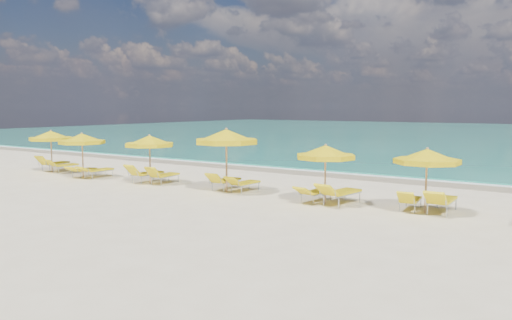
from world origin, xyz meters
The scene contains 23 objects.
ground_plane centered at (0.00, 0.00, 0.00)m, with size 120.00×120.00×0.00m, color beige.
ocean centered at (0.00, 48.00, 0.00)m, with size 120.00×80.00×0.30m, color #168069.
wet_sand_band centered at (0.00, 7.40, 0.00)m, with size 120.00×2.60×0.01m, color tan.
foam_line centered at (0.00, 8.20, 0.00)m, with size 120.00×1.20×0.03m, color white.
whitecap_near centered at (-6.00, 17.00, 0.00)m, with size 14.00×0.36×0.05m, color white.
umbrella_1 centered at (-11.75, 0.08, 1.87)m, with size 2.25×2.25×2.19m.
umbrella_2 centered at (-8.65, -0.37, 1.85)m, with size 2.55×2.55×2.17m.
umbrella_3 centered at (-4.69, 0.12, 1.86)m, with size 2.68×2.68×2.18m.
umbrella_4 centered at (-0.55, 0.22, 2.19)m, with size 3.16×3.16×2.56m.
umbrella_5 centered at (3.77, 0.16, 1.80)m, with size 2.37×2.37×2.11m.
umbrella_6 centered at (7.10, 0.58, 1.80)m, with size 2.68×2.68×2.11m.
lounger_1_left centered at (-12.21, 0.56, 0.23)m, with size 0.82×1.86×0.89m.
lounger_1_right centered at (-11.33, 0.54, 0.20)m, with size 0.66×1.69×0.73m.
lounger_2_left centered at (-8.99, -0.08, 0.19)m, with size 0.80×1.74×0.60m.
lounger_2_right centered at (-8.12, 0.07, 0.21)m, with size 0.66×1.84×0.65m.
lounger_3_left centered at (-5.11, 0.31, 0.24)m, with size 0.68×1.88×0.91m.
lounger_3_right centered at (-4.15, 0.45, 0.22)m, with size 0.72×1.77×0.86m.
lounger_4_left centered at (-0.95, 0.67, 0.22)m, with size 0.71×1.85×0.81m.
lounger_4_right centered at (-0.01, 0.70, 0.21)m, with size 0.69×1.73×0.73m.
lounger_5_left centered at (3.29, 0.39, 0.21)m, with size 0.79×1.80×0.67m.
lounger_5_right centered at (4.26, 0.43, 0.25)m, with size 0.99×2.12×0.87m.
lounger_6_left centered at (6.55, 0.79, 0.20)m, with size 0.67×1.62×0.76m.
lounger_6_right centered at (7.53, 0.91, 0.24)m, with size 0.67×1.95×0.87m.
Camera 1 is at (11.22, -15.48, 3.40)m, focal length 35.00 mm.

